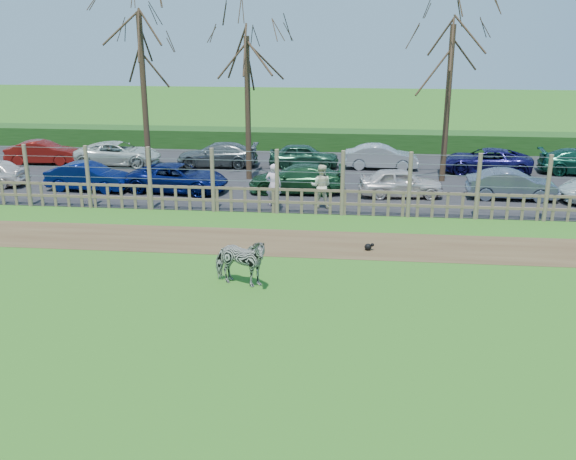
# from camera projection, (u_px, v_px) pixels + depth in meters

# --- Properties ---
(ground) EXTENTS (120.00, 120.00, 0.00)m
(ground) POSITION_uv_depth(u_px,v_px,m) (242.00, 296.00, 17.28)
(ground) COLOR #54952E
(ground) RESTS_ON ground
(dirt_strip) EXTENTS (34.00, 2.80, 0.01)m
(dirt_strip) POSITION_uv_depth(u_px,v_px,m) (265.00, 242.00, 21.54)
(dirt_strip) COLOR brown
(dirt_strip) RESTS_ON ground
(asphalt) EXTENTS (44.00, 13.00, 0.04)m
(asphalt) POSITION_uv_depth(u_px,v_px,m) (293.00, 175.00, 31.01)
(asphalt) COLOR #232326
(asphalt) RESTS_ON ground
(hedge) EXTENTS (46.00, 2.00, 1.10)m
(hedge) POSITION_uv_depth(u_px,v_px,m) (305.00, 140.00, 37.47)
(hedge) COLOR #1E4716
(hedge) RESTS_ON ground
(fence) EXTENTS (30.16, 0.16, 2.50)m
(fence) POSITION_uv_depth(u_px,v_px,m) (277.00, 193.00, 24.61)
(fence) COLOR brown
(fence) RESTS_ON ground
(tree_left) EXTENTS (4.80, 4.80, 7.88)m
(tree_left) POSITION_uv_depth(u_px,v_px,m) (142.00, 57.00, 28.05)
(tree_left) COLOR #3D2B1E
(tree_left) RESTS_ON ground
(tree_mid) EXTENTS (4.80, 4.80, 6.83)m
(tree_mid) POSITION_uv_depth(u_px,v_px,m) (247.00, 74.00, 28.78)
(tree_mid) COLOR #3D2B1E
(tree_mid) RESTS_ON ground
(tree_right) EXTENTS (4.80, 4.80, 7.35)m
(tree_right) POSITION_uv_depth(u_px,v_px,m) (450.00, 66.00, 28.24)
(tree_right) COLOR #3D2B1E
(tree_right) RESTS_ON ground
(zebra) EXTENTS (1.83, 1.18, 1.42)m
(zebra) POSITION_uv_depth(u_px,v_px,m) (240.00, 262.00, 17.76)
(zebra) COLOR gray
(zebra) RESTS_ON ground
(visitor_a) EXTENTS (0.64, 0.43, 1.72)m
(visitor_a) POSITION_uv_depth(u_px,v_px,m) (274.00, 185.00, 25.40)
(visitor_a) COLOR silver
(visitor_a) RESTS_ON asphalt
(visitor_b) EXTENTS (0.91, 0.75, 1.72)m
(visitor_b) POSITION_uv_depth(u_px,v_px,m) (321.00, 186.00, 25.25)
(visitor_b) COLOR beige
(visitor_b) RESTS_ON asphalt
(crow) EXTENTS (0.31, 0.23, 0.25)m
(crow) POSITION_uv_depth(u_px,v_px,m) (368.00, 247.00, 20.71)
(crow) COLOR black
(crow) RESTS_ON ground
(car_1) EXTENTS (3.73, 1.56, 1.20)m
(car_1) POSITION_uv_depth(u_px,v_px,m) (89.00, 177.00, 27.98)
(car_1) COLOR #05124E
(car_1) RESTS_ON asphalt
(car_2) EXTENTS (4.52, 2.47, 1.20)m
(car_2) POSITION_uv_depth(u_px,v_px,m) (178.00, 178.00, 27.76)
(car_2) COLOR #081150
(car_2) RESTS_ON asphalt
(car_3) EXTENTS (4.17, 1.77, 1.20)m
(car_3) POSITION_uv_depth(u_px,v_px,m) (297.00, 179.00, 27.60)
(car_3) COLOR #1B4525
(car_3) RESTS_ON asphalt
(car_4) EXTENTS (3.64, 1.73, 1.20)m
(car_4) POSITION_uv_depth(u_px,v_px,m) (401.00, 183.00, 26.94)
(car_4) COLOR silver
(car_4) RESTS_ON asphalt
(car_5) EXTENTS (3.69, 1.43, 1.20)m
(car_5) POSITION_uv_depth(u_px,v_px,m) (512.00, 185.00, 26.59)
(car_5) COLOR #525A6B
(car_5) RESTS_ON asphalt
(car_7) EXTENTS (3.77, 1.70, 1.20)m
(car_7) POSITION_uv_depth(u_px,v_px,m) (43.00, 152.00, 33.30)
(car_7) COLOR maroon
(car_7) RESTS_ON asphalt
(car_8) EXTENTS (4.37, 2.11, 1.20)m
(car_8) POSITION_uv_depth(u_px,v_px,m) (119.00, 153.00, 33.02)
(car_8) COLOR silver
(car_8) RESTS_ON asphalt
(car_9) EXTENTS (4.21, 1.88, 1.20)m
(car_9) POSITION_uv_depth(u_px,v_px,m) (217.00, 155.00, 32.70)
(car_9) COLOR #555E5E
(car_9) RESTS_ON asphalt
(car_10) EXTENTS (3.60, 1.63, 1.20)m
(car_10) POSITION_uv_depth(u_px,v_px,m) (304.00, 156.00, 32.49)
(car_10) COLOR #204C35
(car_10) RESTS_ON asphalt
(car_11) EXTENTS (3.65, 1.28, 1.20)m
(car_11) POSITION_uv_depth(u_px,v_px,m) (381.00, 157.00, 32.17)
(car_11) COLOR #AEB1B2
(car_11) RESTS_ON asphalt
(car_12) EXTENTS (4.48, 2.38, 1.20)m
(car_12) POSITION_uv_depth(u_px,v_px,m) (486.00, 161.00, 31.23)
(car_12) COLOR #13114C
(car_12) RESTS_ON asphalt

